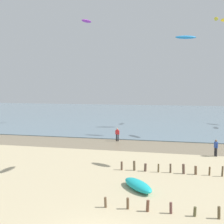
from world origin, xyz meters
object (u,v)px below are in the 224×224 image
object	(u,v)px
person_by_waterline	(117,134)
kite_aloft_9	(216,19)
person_nearest_camera	(216,147)
grounded_kite	(138,185)
kite_aloft_3	(87,21)
kite_aloft_5	(186,37)

from	to	relation	value
person_by_waterline	kite_aloft_9	world-z (taller)	kite_aloft_9
person_nearest_camera	grounded_kite	distance (m)	12.74
grounded_kite	kite_aloft_3	world-z (taller)	kite_aloft_3
grounded_kite	person_nearest_camera	bearing A→B (deg)	-69.16
kite_aloft_5	kite_aloft_9	world-z (taller)	kite_aloft_9
kite_aloft_3	kite_aloft_5	xyz separation A→B (m)	(17.58, -1.43, -3.80)
kite_aloft_3	kite_aloft_5	world-z (taller)	kite_aloft_3
person_nearest_camera	grounded_kite	bearing A→B (deg)	-120.52
kite_aloft_3	kite_aloft_9	bearing A→B (deg)	-52.98
person_nearest_camera	kite_aloft_3	xyz separation A→B (m)	(-20.26, 20.60, 18.04)
person_nearest_camera	grounded_kite	xyz separation A→B (m)	(-6.46, -10.96, -0.61)
person_by_waterline	kite_aloft_3	bearing A→B (deg)	120.65
person_by_waterline	kite_aloft_9	distance (m)	29.56
person_nearest_camera	kite_aloft_3	world-z (taller)	kite_aloft_3
grounded_kite	kite_aloft_3	size ratio (longest dim) A/B	1.29
kite_aloft_5	kite_aloft_9	size ratio (longest dim) A/B	1.53
kite_aloft_3	grounded_kite	bearing A→B (deg)	-128.59
person_nearest_camera	kite_aloft_3	distance (m)	34.06
person_nearest_camera	person_by_waterline	world-z (taller)	same
kite_aloft_3	person_nearest_camera	bearing A→B (deg)	-107.69
person_nearest_camera	kite_aloft_5	distance (m)	24.04
person_nearest_camera	kite_aloft_9	bearing A→B (deg)	83.88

